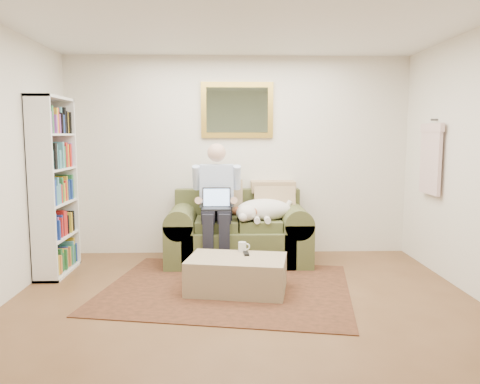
{
  "coord_description": "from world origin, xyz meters",
  "views": [
    {
      "loc": [
        -0.16,
        -3.7,
        1.57
      ],
      "look_at": [
        -0.01,
        1.43,
        0.95
      ],
      "focal_mm": 35.0,
      "sensor_mm": 36.0,
      "label": 1
    }
  ],
  "objects_px": {
    "sleeping_dog": "(264,210)",
    "bookshelf": "(54,187)",
    "coffee_mug": "(242,247)",
    "laptop": "(216,203)",
    "ottoman": "(237,275)",
    "sofa": "(238,238)",
    "seated_man": "(217,205)"
  },
  "relations": [
    {
      "from": "sofa",
      "to": "laptop",
      "type": "distance_m",
      "value": 0.59
    },
    {
      "from": "seated_man",
      "to": "laptop",
      "type": "xyz_separation_m",
      "value": [
        0.0,
        -0.07,
        0.04
      ]
    },
    {
      "from": "seated_man",
      "to": "laptop",
      "type": "distance_m",
      "value": 0.08
    },
    {
      "from": "laptop",
      "to": "coffee_mug",
      "type": "distance_m",
      "value": 0.81
    },
    {
      "from": "laptop",
      "to": "bookshelf",
      "type": "bearing_deg",
      "value": -173.94
    },
    {
      "from": "laptop",
      "to": "sleeping_dog",
      "type": "xyz_separation_m",
      "value": [
        0.58,
        0.14,
        -0.1
      ]
    },
    {
      "from": "coffee_mug",
      "to": "sleeping_dog",
      "type": "bearing_deg",
      "value": 69.72
    },
    {
      "from": "laptop",
      "to": "sleeping_dog",
      "type": "distance_m",
      "value": 0.6
    },
    {
      "from": "sleeping_dog",
      "to": "bookshelf",
      "type": "bearing_deg",
      "value": -172.09
    },
    {
      "from": "laptop",
      "to": "seated_man",
      "type": "bearing_deg",
      "value": 90.0
    },
    {
      "from": "seated_man",
      "to": "coffee_mug",
      "type": "bearing_deg",
      "value": -68.66
    },
    {
      "from": "seated_man",
      "to": "sofa",
      "type": "bearing_deg",
      "value": 31.45
    },
    {
      "from": "sofa",
      "to": "sleeping_dog",
      "type": "height_order",
      "value": "sofa"
    },
    {
      "from": "sleeping_dog",
      "to": "bookshelf",
      "type": "distance_m",
      "value": 2.45
    },
    {
      "from": "sleeping_dog",
      "to": "bookshelf",
      "type": "relative_size",
      "value": 0.36
    },
    {
      "from": "sofa",
      "to": "sleeping_dog",
      "type": "distance_m",
      "value": 0.49
    },
    {
      "from": "laptop",
      "to": "ottoman",
      "type": "bearing_deg",
      "value": -76.39
    },
    {
      "from": "sleeping_dog",
      "to": "ottoman",
      "type": "bearing_deg",
      "value": -108.79
    },
    {
      "from": "sofa",
      "to": "laptop",
      "type": "relative_size",
      "value": 5.15
    },
    {
      "from": "sleeping_dog",
      "to": "coffee_mug",
      "type": "relative_size",
      "value": 7.22
    },
    {
      "from": "bookshelf",
      "to": "laptop",
      "type": "bearing_deg",
      "value": 6.06
    },
    {
      "from": "ottoman",
      "to": "seated_man",
      "type": "bearing_deg",
      "value": 102.69
    },
    {
      "from": "bookshelf",
      "to": "coffee_mug",
      "type": "bearing_deg",
      "value": -12.39
    },
    {
      "from": "laptop",
      "to": "ottoman",
      "type": "xyz_separation_m",
      "value": [
        0.22,
        -0.91,
        -0.6
      ]
    },
    {
      "from": "sofa",
      "to": "bookshelf",
      "type": "bearing_deg",
      "value": -168.56
    },
    {
      "from": "laptop",
      "to": "ottoman",
      "type": "relative_size",
      "value": 0.35
    },
    {
      "from": "sofa",
      "to": "bookshelf",
      "type": "distance_m",
      "value": 2.24
    },
    {
      "from": "sofa",
      "to": "seated_man",
      "type": "relative_size",
      "value": 1.19
    },
    {
      "from": "sofa",
      "to": "laptop",
      "type": "height_order",
      "value": "laptop"
    },
    {
      "from": "seated_man",
      "to": "laptop",
      "type": "bearing_deg",
      "value": -90.0
    },
    {
      "from": "sleeping_dog",
      "to": "coffee_mug",
      "type": "bearing_deg",
      "value": -110.28
    },
    {
      "from": "coffee_mug",
      "to": "bookshelf",
      "type": "bearing_deg",
      "value": 167.61
    }
  ]
}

